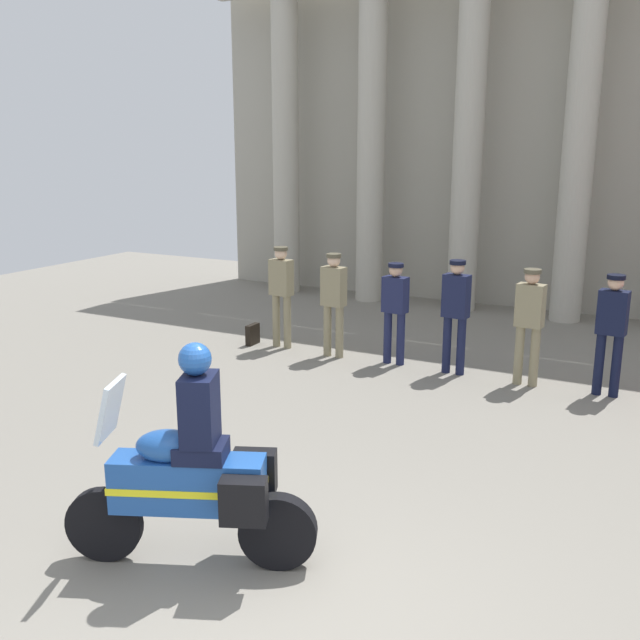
# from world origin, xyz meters

# --- Properties ---
(ground_plane) EXTENTS (28.00, 28.00, 0.00)m
(ground_plane) POSITION_xyz_m (0.00, 0.00, 0.00)
(ground_plane) COLOR gray
(colonnade_backdrop) EXTENTS (14.49, 1.45, 7.37)m
(colonnade_backdrop) POSITION_xyz_m (-0.69, 11.29, 3.95)
(colonnade_backdrop) COLOR #A49F91
(colonnade_backdrop) RESTS_ON ground_plane
(officer_in_row_0) EXTENTS (0.40, 0.26, 1.74)m
(officer_in_row_0) POSITION_xyz_m (-3.64, 6.45, 1.03)
(officer_in_row_0) COLOR #847A5B
(officer_in_row_0) RESTS_ON ground_plane
(officer_in_row_1) EXTENTS (0.40, 0.26, 1.71)m
(officer_in_row_1) POSITION_xyz_m (-2.60, 6.35, 1.01)
(officer_in_row_1) COLOR #847A5B
(officer_in_row_1) RESTS_ON ground_plane
(officer_in_row_2) EXTENTS (0.40, 0.26, 1.62)m
(officer_in_row_2) POSITION_xyz_m (-1.57, 6.44, 0.96)
(officer_in_row_2) COLOR #191E42
(officer_in_row_2) RESTS_ON ground_plane
(officer_in_row_3) EXTENTS (0.40, 0.26, 1.74)m
(officer_in_row_3) POSITION_xyz_m (-0.58, 6.39, 1.03)
(officer_in_row_3) COLOR #141938
(officer_in_row_3) RESTS_ON ground_plane
(officer_in_row_4) EXTENTS (0.40, 0.26, 1.70)m
(officer_in_row_4) POSITION_xyz_m (0.51, 6.35, 1.01)
(officer_in_row_4) COLOR #847A5B
(officer_in_row_4) RESTS_ON ground_plane
(officer_in_row_5) EXTENTS (0.40, 0.26, 1.70)m
(officer_in_row_5) POSITION_xyz_m (1.59, 6.41, 1.01)
(officer_in_row_5) COLOR black
(officer_in_row_5) RESTS_ON ground_plane
(motorcycle_with_rider) EXTENTS (1.97, 1.05, 1.90)m
(motorcycle_with_rider) POSITION_xyz_m (-0.93, 0.51, 0.79)
(motorcycle_with_rider) COLOR black
(motorcycle_with_rider) RESTS_ON ground_plane
(briefcase_on_ground) EXTENTS (0.10, 0.32, 0.36)m
(briefcase_on_ground) POSITION_xyz_m (-4.18, 6.36, 0.18)
(briefcase_on_ground) COLOR black
(briefcase_on_ground) RESTS_ON ground_plane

